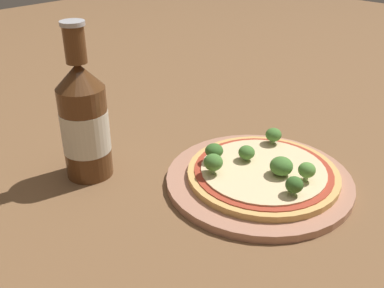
# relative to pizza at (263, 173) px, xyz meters

# --- Properties ---
(ground_plane) EXTENTS (3.00, 3.00, 0.00)m
(ground_plane) POSITION_rel_pizza_xyz_m (0.01, 0.02, -0.02)
(ground_plane) COLOR brown
(plate) EXTENTS (0.28, 0.28, 0.01)m
(plate) POSITION_rel_pizza_xyz_m (-0.00, 0.00, -0.01)
(plate) COLOR tan
(plate) RESTS_ON ground_plane
(pizza) EXTENTS (0.23, 0.23, 0.01)m
(pizza) POSITION_rel_pizza_xyz_m (0.00, 0.00, 0.00)
(pizza) COLOR tan
(pizza) RESTS_ON plate
(broccoli_floret_0) EXTENTS (0.03, 0.03, 0.03)m
(broccoli_floret_0) POSITION_rel_pizza_xyz_m (-0.06, 0.05, 0.03)
(broccoli_floret_0) COLOR #89A866
(broccoli_floret_0) RESTS_ON pizza
(broccoli_floret_1) EXTENTS (0.02, 0.02, 0.03)m
(broccoli_floret_1) POSITION_rel_pizza_xyz_m (0.02, -0.06, 0.02)
(broccoli_floret_1) COLOR #89A866
(broccoli_floret_1) RESTS_ON pizza
(broccoli_floret_2) EXTENTS (0.03, 0.03, 0.03)m
(broccoli_floret_2) POSITION_rel_pizza_xyz_m (0.00, -0.03, 0.02)
(broccoli_floret_2) COLOR #89A866
(broccoli_floret_2) RESTS_ON pizza
(broccoli_floret_3) EXTENTS (0.03, 0.03, 0.03)m
(broccoli_floret_3) POSITION_rel_pizza_xyz_m (-0.03, 0.07, 0.02)
(broccoli_floret_3) COLOR #89A866
(broccoli_floret_3) RESTS_ON pizza
(broccoli_floret_4) EXTENTS (0.03, 0.03, 0.02)m
(broccoli_floret_4) POSITION_rel_pizza_xyz_m (0.00, 0.03, 0.02)
(broccoli_floret_4) COLOR #89A866
(broccoli_floret_4) RESTS_ON pizza
(broccoli_floret_5) EXTENTS (0.03, 0.03, 0.03)m
(broccoli_floret_5) POSITION_rel_pizza_xyz_m (0.08, 0.04, 0.02)
(broccoli_floret_5) COLOR #89A866
(broccoli_floret_5) RESTS_ON pizza
(broccoli_floret_6) EXTENTS (0.02, 0.02, 0.03)m
(broccoli_floret_6) POSITION_rel_pizza_xyz_m (-0.03, -0.07, 0.02)
(broccoli_floret_6) COLOR #89A866
(broccoli_floret_6) RESTS_ON pizza
(beer_bottle) EXTENTS (0.07, 0.07, 0.24)m
(beer_bottle) POSITION_rel_pizza_xyz_m (-0.16, 0.21, 0.07)
(beer_bottle) COLOR #563319
(beer_bottle) RESTS_ON ground_plane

